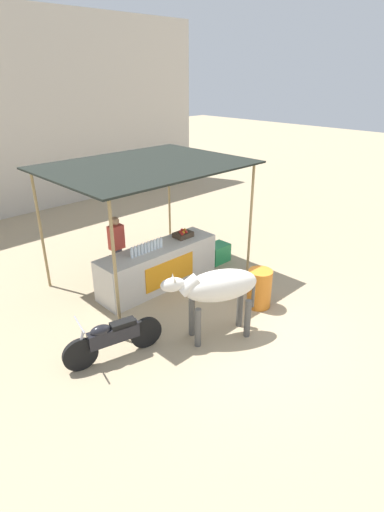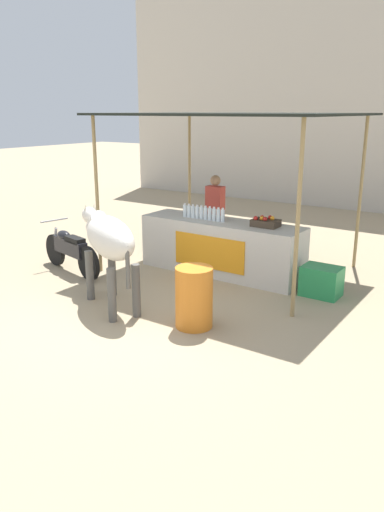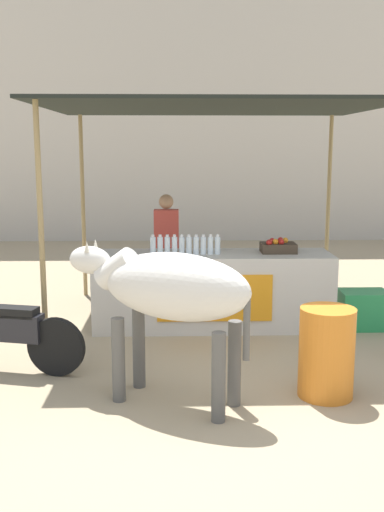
% 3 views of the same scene
% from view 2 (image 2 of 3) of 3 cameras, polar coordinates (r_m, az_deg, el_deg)
% --- Properties ---
extents(ground_plane, '(60.00, 60.00, 0.00)m').
position_cam_2_polar(ground_plane, '(7.42, -5.60, -6.28)').
color(ground_plane, tan).
extents(building_wall_far, '(16.00, 0.50, 6.57)m').
position_cam_2_polar(building_wall_far, '(15.61, 18.66, 17.11)').
color(building_wall_far, beige).
rests_on(building_wall_far, ground).
extents(stall_counter, '(3.00, 0.82, 0.96)m').
position_cam_2_polar(stall_counter, '(8.97, 3.32, 1.00)').
color(stall_counter, beige).
rests_on(stall_counter, ground).
extents(stall_awning, '(4.20, 3.20, 2.80)m').
position_cam_2_polar(stall_awning, '(8.91, 4.61, 15.24)').
color(stall_awning, black).
rests_on(stall_awning, ground).
extents(water_bottle_row, '(0.88, 0.07, 0.25)m').
position_cam_2_polar(water_bottle_row, '(8.97, 1.31, 4.94)').
color(water_bottle_row, silver).
rests_on(water_bottle_row, stall_counter).
extents(fruit_crate, '(0.44, 0.32, 0.18)m').
position_cam_2_polar(fruit_crate, '(8.49, 8.40, 3.82)').
color(fruit_crate, '#3F3326').
rests_on(fruit_crate, stall_counter).
extents(vendor_behind_counter, '(0.34, 0.22, 1.65)m').
position_cam_2_polar(vendor_behind_counter, '(9.81, 2.64, 4.56)').
color(vendor_behind_counter, '#383842').
rests_on(vendor_behind_counter, ground).
extents(cooler_box, '(0.60, 0.44, 0.48)m').
position_cam_2_polar(cooler_box, '(8.17, 14.57, -2.81)').
color(cooler_box, '#268C4C').
rests_on(cooler_box, ground).
extents(water_barrel, '(0.51, 0.51, 0.84)m').
position_cam_2_polar(water_barrel, '(6.74, 0.23, -4.75)').
color(water_barrel, orange).
rests_on(water_barrel, ground).
extents(cow, '(1.79, 1.15, 1.44)m').
position_cam_2_polar(cow, '(7.36, -9.53, 1.85)').
color(cow, silver).
rests_on(cow, ground).
extents(motorcycle_parked, '(1.77, 0.64, 0.90)m').
position_cam_2_polar(motorcycle_parked, '(9.28, -13.76, 0.76)').
color(motorcycle_parked, black).
rests_on(motorcycle_parked, ground).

